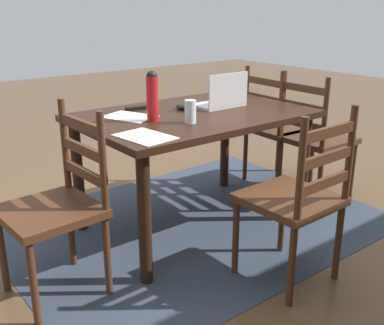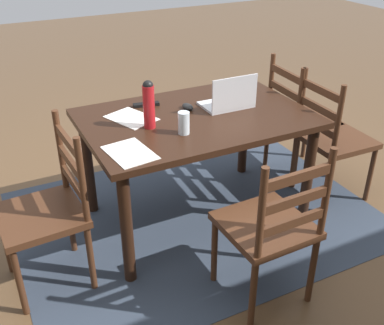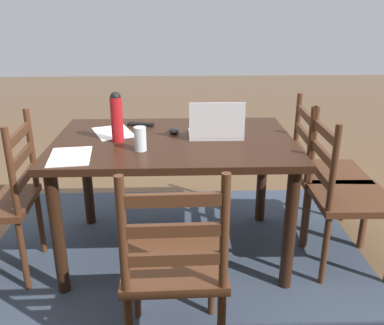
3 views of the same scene
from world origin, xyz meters
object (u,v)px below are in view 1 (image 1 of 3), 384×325
at_px(chair_left_near, 276,128).
at_px(water_bottle, 152,95).
at_px(drinking_glass, 190,112).
at_px(computer_mouse, 183,107).
at_px(chair_far_head, 296,199).
at_px(laptop, 222,98).
at_px(tv_remote, 139,108).
at_px(dining_table, 193,128).
at_px(chair_left_far, 315,139).
at_px(chair_right_far, 57,207).

xyz_separation_m(chair_left_near, water_bottle, (1.32, 0.22, 0.45)).
height_order(drinking_glass, computer_mouse, drinking_glass).
xyz_separation_m(chair_far_head, laptop, (-0.25, -0.86, 0.36)).
bearing_deg(water_bottle, laptop, -175.17).
height_order(chair_far_head, drinking_glass, chair_far_head).
bearing_deg(water_bottle, drinking_glass, 130.73).
bearing_deg(chair_left_near, tv_remote, -4.61).
xyz_separation_m(laptop, tv_remote, (0.47, -0.27, -0.05)).
relative_size(water_bottle, tv_remote, 1.70).
bearing_deg(water_bottle, dining_table, -174.00).
relative_size(chair_left_far, water_bottle, 3.29).
bearing_deg(drinking_glass, chair_left_far, -179.38).
relative_size(chair_left_far, chair_right_far, 1.00).
xyz_separation_m(laptop, computer_mouse, (0.25, -0.10, -0.04)).
height_order(chair_right_far, water_bottle, water_bottle).
height_order(chair_far_head, water_bottle, water_bottle).
relative_size(laptop, computer_mouse, 3.21).
bearing_deg(chair_right_far, chair_left_near, -169.25).
relative_size(dining_table, chair_left_near, 1.48).
distance_m(laptop, water_bottle, 0.58).
distance_m(laptop, computer_mouse, 0.27).
relative_size(drinking_glass, tv_remote, 0.77).
height_order(dining_table, chair_left_far, chair_left_far).
bearing_deg(water_bottle, chair_right_far, 12.81).
distance_m(chair_left_near, chair_right_far, 2.02).
distance_m(chair_far_head, drinking_glass, 0.76).
bearing_deg(drinking_glass, chair_far_head, 105.73).
xyz_separation_m(drinking_glass, tv_remote, (0.04, -0.49, -0.06)).
relative_size(chair_left_far, chair_left_near, 1.00).
xyz_separation_m(dining_table, chair_left_far, (-0.99, 0.19, -0.20)).
bearing_deg(chair_far_head, computer_mouse, -90.19).
distance_m(chair_left_far, computer_mouse, 1.08).
distance_m(drinking_glass, computer_mouse, 0.37).
relative_size(chair_right_far, laptop, 2.96).
distance_m(dining_table, chair_left_far, 1.03).
bearing_deg(computer_mouse, tv_remote, -38.49).
bearing_deg(computer_mouse, water_bottle, 23.79).
bearing_deg(chair_right_far, water_bottle, -167.19).
bearing_deg(chair_left_far, chair_far_head, 33.44).
bearing_deg(laptop, water_bottle, 4.83).
relative_size(chair_left_far, laptop, 2.96).
height_order(dining_table, chair_right_far, chair_right_far).
distance_m(chair_far_head, computer_mouse, 1.01).
distance_m(chair_right_far, tv_remote, 0.96).
relative_size(chair_right_far, tv_remote, 5.59).
xyz_separation_m(dining_table, laptop, (-0.25, -0.01, 0.16)).
xyz_separation_m(chair_left_near, computer_mouse, (0.99, 0.07, 0.32)).
height_order(drinking_glass, tv_remote, drinking_glass).
xyz_separation_m(chair_left_near, laptop, (0.74, 0.18, 0.36)).
height_order(dining_table, chair_far_head, chair_far_head).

